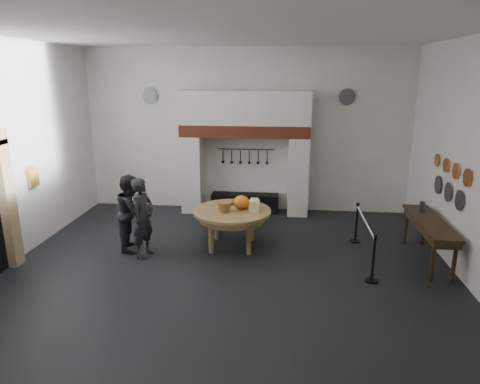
# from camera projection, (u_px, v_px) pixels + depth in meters

# --- Properties ---
(floor) EXTENTS (9.00, 8.00, 0.02)m
(floor) POSITION_uv_depth(u_px,v_px,m) (228.00, 268.00, 8.69)
(floor) COLOR black
(floor) RESTS_ON ground
(ceiling) EXTENTS (9.00, 8.00, 0.02)m
(ceiling) POSITION_uv_depth(u_px,v_px,m) (226.00, 33.00, 7.48)
(ceiling) COLOR silver
(ceiling) RESTS_ON wall_back
(wall_back) EXTENTS (9.00, 0.02, 4.50)m
(wall_back) POSITION_uv_depth(u_px,v_px,m) (246.00, 131.00, 11.91)
(wall_back) COLOR white
(wall_back) RESTS_ON floor
(wall_front) EXTENTS (9.00, 0.02, 4.50)m
(wall_front) POSITION_uv_depth(u_px,v_px,m) (174.00, 237.00, 4.25)
(wall_front) COLOR white
(wall_front) RESTS_ON floor
(wall_left) EXTENTS (0.02, 8.00, 4.50)m
(wall_left) POSITION_uv_depth(u_px,v_px,m) (4.00, 154.00, 8.53)
(wall_left) COLOR white
(wall_left) RESTS_ON floor
(wall_right) EXTENTS (0.02, 8.00, 4.50)m
(wall_right) POSITION_uv_depth(u_px,v_px,m) (477.00, 164.00, 7.64)
(wall_right) COLOR white
(wall_right) RESTS_ON floor
(chimney_pier_left) EXTENTS (0.55, 0.70, 2.15)m
(chimney_pier_left) POSITION_uv_depth(u_px,v_px,m) (193.00, 174.00, 12.04)
(chimney_pier_left) COLOR silver
(chimney_pier_left) RESTS_ON floor
(chimney_pier_right) EXTENTS (0.55, 0.70, 2.15)m
(chimney_pier_right) POSITION_uv_depth(u_px,v_px,m) (298.00, 176.00, 11.75)
(chimney_pier_right) COLOR silver
(chimney_pier_right) RESTS_ON floor
(hearth_brick_band) EXTENTS (3.50, 0.72, 0.32)m
(hearth_brick_band) POSITION_uv_depth(u_px,v_px,m) (245.00, 131.00, 11.56)
(hearth_brick_band) COLOR #9E442B
(hearth_brick_band) RESTS_ON chimney_pier_left
(chimney_hood) EXTENTS (3.50, 0.70, 0.90)m
(chimney_hood) POSITION_uv_depth(u_px,v_px,m) (245.00, 108.00, 11.40)
(chimney_hood) COLOR silver
(chimney_hood) RESTS_ON hearth_brick_band
(iron_range) EXTENTS (1.90, 0.45, 0.50)m
(iron_range) POSITION_uv_depth(u_px,v_px,m) (245.00, 202.00, 12.19)
(iron_range) COLOR black
(iron_range) RESTS_ON floor
(utensil_rail) EXTENTS (1.60, 0.02, 0.02)m
(utensil_rail) POSITION_uv_depth(u_px,v_px,m) (246.00, 149.00, 11.97)
(utensil_rail) COLOR black
(utensil_rail) RESTS_ON wall_back
(door_jamb_far) EXTENTS (0.22, 0.30, 2.60)m
(door_jamb_far) POSITION_uv_depth(u_px,v_px,m) (7.00, 204.00, 8.49)
(door_jamb_far) COLOR tan
(door_jamb_far) RESTS_ON floor
(wall_plaque) EXTENTS (0.05, 0.34, 0.44)m
(wall_plaque) POSITION_uv_depth(u_px,v_px,m) (33.00, 177.00, 9.47)
(wall_plaque) COLOR gold
(wall_plaque) RESTS_ON wall_left
(work_table) EXTENTS (2.10, 2.10, 0.07)m
(work_table) POSITION_uv_depth(u_px,v_px,m) (232.00, 211.00, 9.53)
(work_table) COLOR #A5824E
(work_table) RESTS_ON floor
(pumpkin) EXTENTS (0.36, 0.36, 0.31)m
(pumpkin) POSITION_uv_depth(u_px,v_px,m) (241.00, 202.00, 9.56)
(pumpkin) COLOR orange
(pumpkin) RESTS_ON work_table
(cheese_block_big) EXTENTS (0.22, 0.22, 0.24)m
(cheese_block_big) POSITION_uv_depth(u_px,v_px,m) (254.00, 206.00, 9.40)
(cheese_block_big) COLOR #F2E890
(cheese_block_big) RESTS_ON work_table
(cheese_block_small) EXTENTS (0.18, 0.18, 0.20)m
(cheese_block_small) POSITION_uv_depth(u_px,v_px,m) (254.00, 203.00, 9.69)
(cheese_block_small) COLOR #E5CF89
(cheese_block_small) RESTS_ON work_table
(wicker_basket) EXTENTS (0.39, 0.39, 0.22)m
(wicker_basket) POSITION_uv_depth(u_px,v_px,m) (224.00, 207.00, 9.37)
(wicker_basket) COLOR olive
(wicker_basket) RESTS_ON work_table
(bread_loaf) EXTENTS (0.31, 0.18, 0.13)m
(bread_loaf) POSITION_uv_depth(u_px,v_px,m) (230.00, 202.00, 9.85)
(bread_loaf) COLOR #985636
(bread_loaf) RESTS_ON work_table
(visitor_near) EXTENTS (0.57, 0.72, 1.73)m
(visitor_near) POSITION_uv_depth(u_px,v_px,m) (143.00, 218.00, 9.03)
(visitor_near) COLOR black
(visitor_near) RESTS_ON floor
(visitor_far) EXTENTS (0.76, 0.91, 1.69)m
(visitor_far) POSITION_uv_depth(u_px,v_px,m) (131.00, 212.00, 9.46)
(visitor_far) COLOR black
(visitor_far) RESTS_ON floor
(side_table) EXTENTS (0.55, 2.20, 0.06)m
(side_table) POSITION_uv_depth(u_px,v_px,m) (430.00, 222.00, 8.78)
(side_table) COLOR #322212
(side_table) RESTS_ON floor
(pewter_jug) EXTENTS (0.12, 0.12, 0.22)m
(pewter_jug) POSITION_uv_depth(u_px,v_px,m) (422.00, 207.00, 9.31)
(pewter_jug) COLOR #46464B
(pewter_jug) RESTS_ON side_table
(copper_pan_a) EXTENTS (0.03, 0.34, 0.34)m
(copper_pan_a) POSITION_uv_depth(u_px,v_px,m) (467.00, 178.00, 7.91)
(copper_pan_a) COLOR #C6662D
(copper_pan_a) RESTS_ON wall_right
(copper_pan_b) EXTENTS (0.03, 0.32, 0.32)m
(copper_pan_b) POSITION_uv_depth(u_px,v_px,m) (456.00, 171.00, 8.44)
(copper_pan_b) COLOR #C6662D
(copper_pan_b) RESTS_ON wall_right
(copper_pan_c) EXTENTS (0.03, 0.30, 0.30)m
(copper_pan_c) POSITION_uv_depth(u_px,v_px,m) (446.00, 165.00, 8.97)
(copper_pan_c) COLOR #C6662D
(copper_pan_c) RESTS_ON wall_right
(copper_pan_d) EXTENTS (0.03, 0.28, 0.28)m
(copper_pan_d) POSITION_uv_depth(u_px,v_px,m) (437.00, 160.00, 9.49)
(copper_pan_d) COLOR #C6662D
(copper_pan_d) RESTS_ON wall_right
(pewter_plate_left) EXTENTS (0.03, 0.40, 0.40)m
(pewter_plate_left) POSITION_uv_depth(u_px,v_px,m) (459.00, 200.00, 8.24)
(pewter_plate_left) COLOR #4C4C51
(pewter_plate_left) RESTS_ON wall_right
(pewter_plate_mid) EXTENTS (0.03, 0.40, 0.40)m
(pewter_plate_mid) POSITION_uv_depth(u_px,v_px,m) (448.00, 192.00, 8.82)
(pewter_plate_mid) COLOR #4C4C51
(pewter_plate_mid) RESTS_ON wall_right
(pewter_plate_right) EXTENTS (0.03, 0.40, 0.40)m
(pewter_plate_right) POSITION_uv_depth(u_px,v_px,m) (438.00, 185.00, 9.39)
(pewter_plate_right) COLOR #4C4C51
(pewter_plate_right) RESTS_ON wall_right
(pewter_plate_back_left) EXTENTS (0.44, 0.03, 0.44)m
(pewter_plate_back_left) POSITION_uv_depth(u_px,v_px,m) (150.00, 96.00, 11.89)
(pewter_plate_back_left) COLOR #4C4C51
(pewter_plate_back_left) RESTS_ON wall_back
(pewter_plate_back_right) EXTENTS (0.44, 0.03, 0.44)m
(pewter_plate_back_right) POSITION_uv_depth(u_px,v_px,m) (347.00, 97.00, 11.35)
(pewter_plate_back_right) COLOR #4C4C51
(pewter_plate_back_right) RESTS_ON wall_back
(barrier_post_near) EXTENTS (0.05, 0.05, 0.90)m
(barrier_post_near) POSITION_uv_depth(u_px,v_px,m) (373.00, 260.00, 8.00)
(barrier_post_near) COLOR black
(barrier_post_near) RESTS_ON floor
(barrier_post_far) EXTENTS (0.05, 0.05, 0.90)m
(barrier_post_far) POSITION_uv_depth(u_px,v_px,m) (356.00, 223.00, 9.91)
(barrier_post_far) COLOR black
(barrier_post_far) RESTS_ON floor
(barrier_rope) EXTENTS (0.04, 2.00, 0.04)m
(barrier_rope) POSITION_uv_depth(u_px,v_px,m) (366.00, 222.00, 8.85)
(barrier_rope) COLOR white
(barrier_rope) RESTS_ON barrier_post_near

